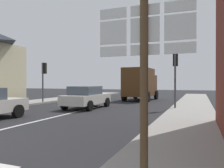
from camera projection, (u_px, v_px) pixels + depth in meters
ground_plane at (91, 108)px, 15.04m from camera, size 80.00×80.00×0.00m
sidewalk_right at (189, 117)px, 10.92m from camera, size 2.54×44.00×0.14m
lane_centre_stripe at (55, 117)px, 11.31m from camera, size 0.16×12.00×0.01m
sedan_far at (87, 97)px, 15.15m from camera, size 1.99×4.21×1.47m
delivery_truck at (140, 83)px, 21.86m from camera, size 2.67×5.09×3.05m
route_sign_post at (144, 66)px, 3.87m from camera, size 1.66×0.14×3.20m
traffic_light_near_right at (175, 67)px, 14.28m from camera, size 0.30×0.49×3.65m
traffic_light_near_left at (44, 73)px, 18.77m from camera, size 0.30×0.49×3.34m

